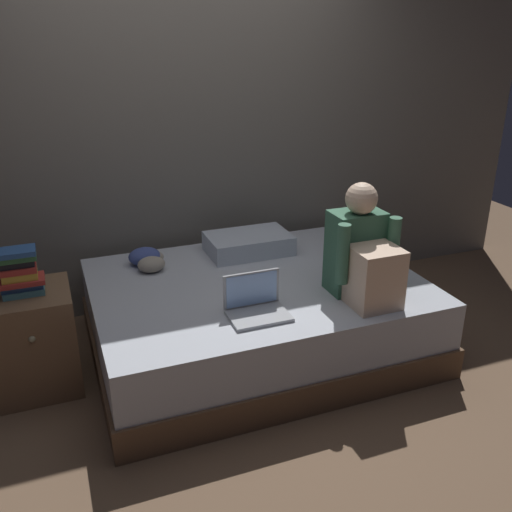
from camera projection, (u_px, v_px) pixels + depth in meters
name	position (u px, v px, depth m)	size (l,w,h in m)	color
ground_plane	(243.00, 379.00, 3.27)	(8.00, 8.00, 0.00)	brown
wall_back	(181.00, 117.00, 3.79)	(5.60, 0.10, 2.70)	slate
bed	(256.00, 315.00, 3.51)	(2.00, 1.50, 0.48)	brown
nightstand	(35.00, 340.00, 3.11)	(0.44, 0.46, 0.59)	brown
person_sitting	(363.00, 255.00, 3.13)	(0.39, 0.44, 0.66)	#38664C
laptop	(256.00, 305.00, 2.99)	(0.32, 0.23, 0.22)	#9EA0A5
pillow	(248.00, 243.00, 3.82)	(0.56, 0.36, 0.13)	silver
book_stack	(20.00, 272.00, 2.94)	(0.24, 0.16, 0.26)	teal
clothes_pile	(148.00, 259.00, 3.60)	(0.23, 0.29, 0.11)	#3D4C8E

